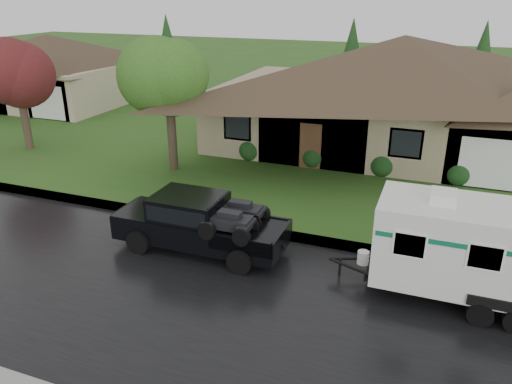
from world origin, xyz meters
The scene contains 11 objects.
ground centered at (0.00, 0.00, 0.00)m, with size 140.00×140.00×0.00m, color #29571B.
road centered at (0.00, -2.00, 0.01)m, with size 140.00×8.00×0.01m, color black.
curb centered at (0.00, 2.25, 0.07)m, with size 140.00×0.50×0.15m, color gray.
lawn centered at (0.00, 15.00, 0.07)m, with size 140.00×26.00×0.15m, color #29571B.
house_main centered at (2.29, 13.84, 3.59)m, with size 19.44×10.80×6.90m.
house_far centered at (-21.78, 15.85, 2.97)m, with size 10.80×8.64×5.80m.
tree_left_green centered at (-7.05, 6.69, 4.17)m, with size 3.50×3.50×5.80m.
tree_red centered at (-15.62, 6.82, 3.95)m, with size 3.31×3.31×5.48m.
shrub_row centered at (2.00, 9.30, 0.65)m, with size 13.60×1.00×1.00m.
pickup_truck centered at (-2.67, 0.48, 0.98)m, with size 5.49×2.09×1.83m.
travel_trailer centered at (6.13, 0.48, 1.61)m, with size 6.77×2.38×3.04m.
Camera 1 is at (4.16, -12.23, 7.83)m, focal length 35.00 mm.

